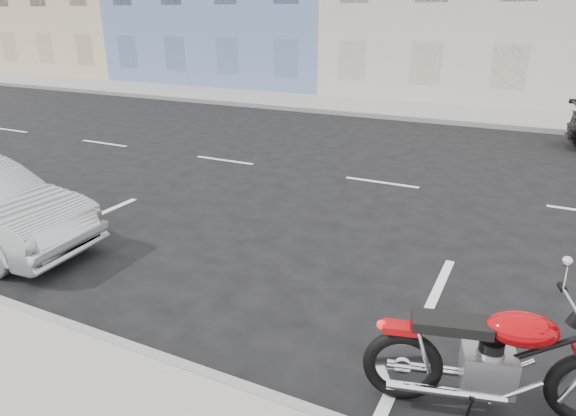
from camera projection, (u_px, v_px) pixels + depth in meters
name	position (u px, v px, depth m)	size (l,w,h in m)	color
ground	(480.00, 196.00, 10.15)	(120.00, 120.00, 0.00)	black
sidewalk_far	(373.00, 107.00, 19.50)	(80.00, 3.40, 0.15)	gray
curb_far	(358.00, 114.00, 18.08)	(80.00, 0.12, 0.16)	gray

